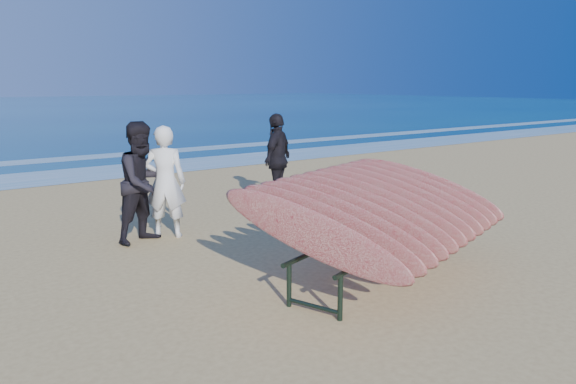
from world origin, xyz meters
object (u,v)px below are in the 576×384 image
person_dark_a (143,182)px  person_dark_b (277,159)px  surfboard_rack (378,208)px  person_white (165,182)px

person_dark_a → person_dark_b: bearing=-0.9°
surfboard_rack → person_dark_b: bearing=52.3°
surfboard_rack → person_white: size_ratio=2.10×
person_white → person_dark_a: size_ratio=0.96×
person_white → person_dark_b: size_ratio=0.97×
person_dark_a → surfboard_rack: bearing=-80.7°
surfboard_rack → person_white: (-1.38, 3.32, 0.01)m
person_white → person_dark_a: (-0.38, -0.05, 0.04)m
person_white → person_dark_a: bearing=41.6°
surfboard_rack → person_dark_a: size_ratio=2.01×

